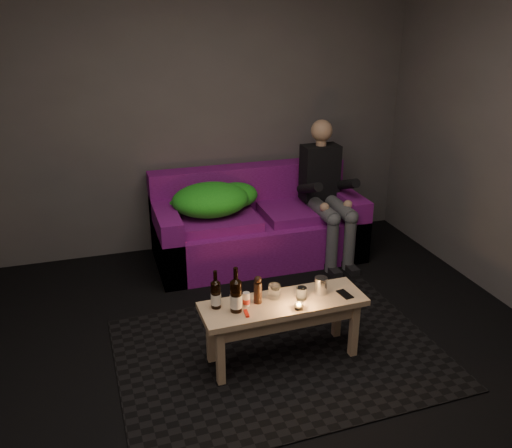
# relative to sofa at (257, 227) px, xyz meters

# --- Properties ---
(floor) EXTENTS (4.50, 4.50, 0.00)m
(floor) POSITION_rel_sofa_xyz_m (-0.38, -1.82, -0.29)
(floor) COLOR black
(floor) RESTS_ON ground
(room) EXTENTS (4.50, 4.50, 4.50)m
(room) POSITION_rel_sofa_xyz_m (-0.38, -1.35, 1.35)
(room) COLOR silver
(room) RESTS_ON ground
(rug) EXTENTS (2.19, 1.62, 0.01)m
(rug) POSITION_rel_sofa_xyz_m (-0.32, -1.55, -0.29)
(rug) COLOR black
(rug) RESTS_ON floor
(sofa) EXTENTS (1.88, 0.84, 0.81)m
(sofa) POSITION_rel_sofa_xyz_m (0.00, 0.00, 0.00)
(sofa) COLOR #620D60
(sofa) RESTS_ON floor
(green_blanket) EXTENTS (0.83, 0.56, 0.28)m
(green_blanket) POSITION_rel_sofa_xyz_m (-0.40, -0.01, 0.32)
(green_blanket) COLOR #1C9D1D
(green_blanket) RESTS_ON sofa
(person) EXTENTS (0.34, 0.78, 1.25)m
(person) POSITION_rel_sofa_xyz_m (0.61, -0.15, 0.36)
(person) COLOR black
(person) RESTS_ON sofa
(coffee_table) EXTENTS (1.09, 0.37, 0.44)m
(coffee_table) POSITION_rel_sofa_xyz_m (-0.32, -1.60, 0.07)
(coffee_table) COLOR tan
(coffee_table) RESTS_ON rug
(beer_bottle_a) EXTENTS (0.06, 0.06, 0.26)m
(beer_bottle_a) POSITION_rel_sofa_xyz_m (-0.75, -1.54, 0.24)
(beer_bottle_a) COLOR black
(beer_bottle_a) RESTS_ON coffee_table
(beer_bottle_b) EXTENTS (0.08, 0.08, 0.30)m
(beer_bottle_b) POSITION_rel_sofa_xyz_m (-0.64, -1.62, 0.26)
(beer_bottle_b) COLOR black
(beer_bottle_b) RESTS_ON coffee_table
(salt_shaker) EXTENTS (0.05, 0.05, 0.09)m
(salt_shaker) POSITION_rel_sofa_xyz_m (-0.56, -1.58, 0.19)
(salt_shaker) COLOR silver
(salt_shaker) RESTS_ON coffee_table
(pepper_mill) EXTENTS (0.07, 0.07, 0.14)m
(pepper_mill) POSITION_rel_sofa_xyz_m (-0.48, -1.56, 0.22)
(pepper_mill) COLOR black
(pepper_mill) RESTS_ON coffee_table
(tumbler_back) EXTENTS (0.08, 0.08, 0.09)m
(tumbler_back) POSITION_rel_sofa_xyz_m (-0.36, -1.53, 0.20)
(tumbler_back) COLOR white
(tumbler_back) RESTS_ON coffee_table
(tealight) EXTENTS (0.06, 0.06, 0.04)m
(tealight) POSITION_rel_sofa_xyz_m (-0.26, -1.71, 0.17)
(tealight) COLOR white
(tealight) RESTS_ON coffee_table
(tumbler_front) EXTENTS (0.09, 0.09, 0.08)m
(tumbler_front) POSITION_rel_sofa_xyz_m (-0.20, -1.60, 0.19)
(tumbler_front) COLOR white
(tumbler_front) RESTS_ON coffee_table
(steel_cup) EXTENTS (0.11, 0.11, 0.12)m
(steel_cup) POSITION_rel_sofa_xyz_m (-0.05, -1.57, 0.21)
(steel_cup) COLOR silver
(steel_cup) RESTS_ON coffee_table
(smartphone) EXTENTS (0.08, 0.13, 0.01)m
(smartphone) POSITION_rel_sofa_xyz_m (0.09, -1.64, 0.15)
(smartphone) COLOR black
(smartphone) RESTS_ON coffee_table
(red_lighter) EXTENTS (0.03, 0.08, 0.01)m
(red_lighter) POSITION_rel_sofa_xyz_m (-0.59, -1.68, 0.15)
(red_lighter) COLOR red
(red_lighter) RESTS_ON coffee_table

